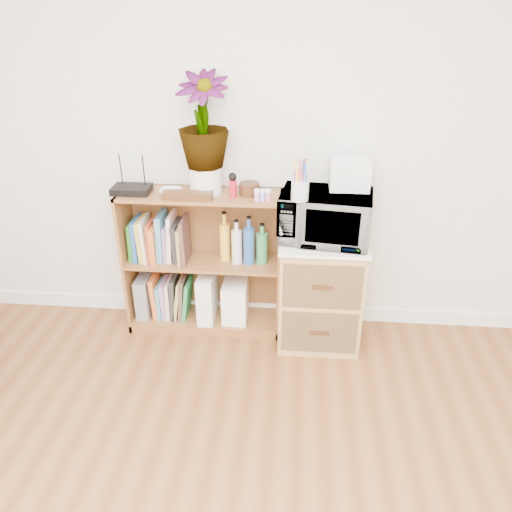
# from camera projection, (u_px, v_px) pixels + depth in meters

# --- Properties ---
(skirting_board) EXTENTS (4.00, 0.02, 0.10)m
(skirting_board) POSITION_uv_depth(u_px,v_px,m) (259.00, 309.00, 3.51)
(skirting_board) COLOR white
(skirting_board) RESTS_ON ground
(bookshelf) EXTENTS (1.00, 0.30, 0.95)m
(bookshelf) POSITION_uv_depth(u_px,v_px,m) (204.00, 263.00, 3.21)
(bookshelf) COLOR brown
(bookshelf) RESTS_ON ground
(wicker_unit) EXTENTS (0.50, 0.45, 0.70)m
(wicker_unit) POSITION_uv_depth(u_px,v_px,m) (320.00, 291.00, 3.15)
(wicker_unit) COLOR #9E7542
(wicker_unit) RESTS_ON ground
(microwave) EXTENTS (0.56, 0.41, 0.29)m
(microwave) POSITION_uv_depth(u_px,v_px,m) (325.00, 216.00, 2.90)
(microwave) COLOR white
(microwave) RESTS_ON wicker_unit
(pen_cup) EXTENTS (0.10, 0.10, 0.11)m
(pen_cup) POSITION_uv_depth(u_px,v_px,m) (300.00, 191.00, 2.72)
(pen_cup) COLOR silver
(pen_cup) RESTS_ON microwave
(small_appliance) EXTENTS (0.23, 0.19, 0.18)m
(small_appliance) POSITION_uv_depth(u_px,v_px,m) (350.00, 173.00, 2.87)
(small_appliance) COLOR white
(small_appliance) RESTS_ON microwave
(router) EXTENTS (0.23, 0.15, 0.04)m
(router) POSITION_uv_depth(u_px,v_px,m) (132.00, 189.00, 3.00)
(router) COLOR black
(router) RESTS_ON bookshelf
(white_bowl) EXTENTS (0.13, 0.13, 0.03)m
(white_bowl) POSITION_uv_depth(u_px,v_px,m) (171.00, 192.00, 2.97)
(white_bowl) COLOR silver
(white_bowl) RESTS_ON bookshelf
(plant_pot) EXTENTS (0.19, 0.19, 0.16)m
(plant_pot) POSITION_uv_depth(u_px,v_px,m) (206.00, 180.00, 2.97)
(plant_pot) COLOR silver
(plant_pot) RESTS_ON bookshelf
(potted_plant) EXTENTS (0.30, 0.30, 0.54)m
(potted_plant) POSITION_uv_depth(u_px,v_px,m) (203.00, 120.00, 2.81)
(potted_plant) COLOR #2B6D2C
(potted_plant) RESTS_ON plant_pot
(trinket_box) EXTENTS (0.29, 0.07, 0.05)m
(trinket_box) POSITION_uv_depth(u_px,v_px,m) (188.00, 195.00, 2.90)
(trinket_box) COLOR #3C2110
(trinket_box) RESTS_ON bookshelf
(kokeshi_doll) EXTENTS (0.05, 0.05, 0.10)m
(kokeshi_doll) POSITION_uv_depth(u_px,v_px,m) (233.00, 189.00, 2.92)
(kokeshi_doll) COLOR #AB1525
(kokeshi_doll) RESTS_ON bookshelf
(wooden_bowl) EXTENTS (0.12, 0.12, 0.07)m
(wooden_bowl) POSITION_uv_depth(u_px,v_px,m) (249.00, 189.00, 2.96)
(wooden_bowl) COLOR #39220F
(wooden_bowl) RESTS_ON bookshelf
(paint_jars) EXTENTS (0.12, 0.04, 0.06)m
(paint_jars) POSITION_uv_depth(u_px,v_px,m) (263.00, 196.00, 2.87)
(paint_jars) COLOR pink
(paint_jars) RESTS_ON bookshelf
(file_box) EXTENTS (0.08, 0.23, 0.28)m
(file_box) POSITION_uv_depth(u_px,v_px,m) (145.00, 295.00, 3.37)
(file_box) COLOR slate
(file_box) RESTS_ON bookshelf
(magazine_holder_left) EXTENTS (0.10, 0.26, 0.33)m
(magazine_holder_left) POSITION_uv_depth(u_px,v_px,m) (207.00, 296.00, 3.31)
(magazine_holder_left) COLOR white
(magazine_holder_left) RESTS_ON bookshelf
(magazine_holder_mid) EXTENTS (0.08, 0.21, 0.27)m
(magazine_holder_mid) POSITION_uv_depth(u_px,v_px,m) (230.00, 301.00, 3.32)
(magazine_holder_mid) COLOR white
(magazine_holder_mid) RESTS_ON bookshelf
(magazine_holder_right) EXTENTS (0.09, 0.22, 0.27)m
(magazine_holder_right) POSITION_uv_depth(u_px,v_px,m) (241.00, 301.00, 3.31)
(magazine_holder_right) COLOR white
(magazine_holder_right) RESTS_ON bookshelf
(cookbooks) EXTENTS (0.37, 0.20, 0.30)m
(cookbooks) POSITION_uv_depth(u_px,v_px,m) (160.00, 239.00, 3.16)
(cookbooks) COLOR #216E1D
(cookbooks) RESTS_ON bookshelf
(liquor_bottles) EXTENTS (0.47, 0.07, 0.32)m
(liquor_bottles) POSITION_uv_depth(u_px,v_px,m) (256.00, 241.00, 3.11)
(liquor_bottles) COLOR gold
(liquor_bottles) RESTS_ON bookshelf
(lower_books) EXTENTS (0.26, 0.19, 0.30)m
(lower_books) POSITION_uv_depth(u_px,v_px,m) (172.00, 297.00, 3.35)
(lower_books) COLOR orange
(lower_books) RESTS_ON bookshelf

